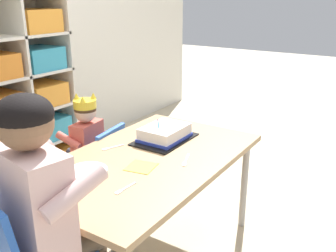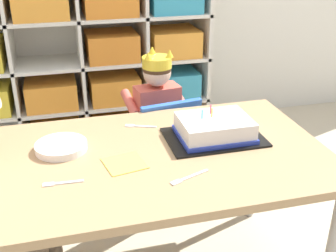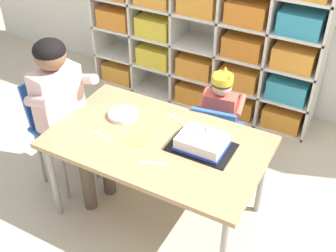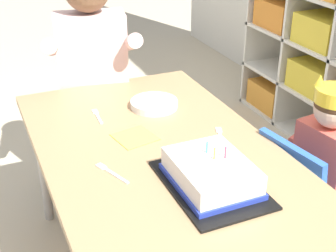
# 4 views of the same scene
# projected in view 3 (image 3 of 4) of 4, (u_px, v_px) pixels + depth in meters

# --- Properties ---
(ground) EXTENTS (16.00, 16.00, 0.00)m
(ground) POSITION_uv_depth(u_px,v_px,m) (159.00, 211.00, 2.86)
(ground) COLOR beige
(storage_cubby_shelf) EXTENTS (2.00, 0.37, 1.39)m
(storage_cubby_shelf) POSITION_uv_depth(u_px,v_px,m) (204.00, 31.00, 3.53)
(storage_cubby_shelf) COLOR silver
(storage_cubby_shelf) RESTS_ON ground
(activity_table) EXTENTS (1.26, 0.75, 0.60)m
(activity_table) POSITION_uv_depth(u_px,v_px,m) (157.00, 147.00, 2.53)
(activity_table) COLOR #A37F56
(activity_table) RESTS_ON ground
(classroom_chair_blue) EXTENTS (0.36, 0.38, 0.62)m
(classroom_chair_blue) POSITION_uv_depth(u_px,v_px,m) (216.00, 133.00, 2.93)
(classroom_chair_blue) COLOR blue
(classroom_chair_blue) RESTS_ON ground
(child_with_crown) EXTENTS (0.32, 0.32, 0.82)m
(child_with_crown) POSITION_uv_depth(u_px,v_px,m) (221.00, 108.00, 2.93)
(child_with_crown) COLOR #D15647
(child_with_crown) RESTS_ON ground
(classroom_chair_adult_side) EXTENTS (0.39, 0.39, 0.78)m
(classroom_chair_adult_side) POSITION_uv_depth(u_px,v_px,m) (57.00, 122.00, 2.84)
(classroom_chair_adult_side) COLOR #1E4CA8
(classroom_chair_adult_side) RESTS_ON ground
(adult_helper_seated) EXTENTS (0.46, 0.44, 1.09)m
(adult_helper_seated) POSITION_uv_depth(u_px,v_px,m) (65.00, 103.00, 2.66)
(adult_helper_seated) COLOR beige
(adult_helper_seated) RESTS_ON ground
(birthday_cake_on_tray) EXTENTS (0.36, 0.25, 0.12)m
(birthday_cake_on_tray) POSITION_uv_depth(u_px,v_px,m) (202.00, 143.00, 2.42)
(birthday_cake_on_tray) COLOR black
(birthday_cake_on_tray) RESTS_ON activity_table
(paper_plate_stack) EXTENTS (0.18, 0.18, 0.03)m
(paper_plate_stack) POSITION_uv_depth(u_px,v_px,m) (123.00, 114.00, 2.68)
(paper_plate_stack) COLOR white
(paper_plate_stack) RESTS_ON activity_table
(paper_napkin_square) EXTENTS (0.15, 0.15, 0.00)m
(paper_napkin_square) POSITION_uv_depth(u_px,v_px,m) (138.00, 139.00, 2.50)
(paper_napkin_square) COLOR #F4DB4C
(paper_napkin_square) RESTS_ON activity_table
(fork_near_child_seat) EXTENTS (0.12, 0.06, 0.00)m
(fork_near_child_seat) POSITION_uv_depth(u_px,v_px,m) (176.00, 119.00, 2.66)
(fork_near_child_seat) COLOR white
(fork_near_child_seat) RESTS_ON activity_table
(fork_scattered_mid_table) EXTENTS (0.14, 0.07, 0.00)m
(fork_scattered_mid_table) POSITION_uv_depth(u_px,v_px,m) (152.00, 163.00, 2.33)
(fork_scattered_mid_table) COLOR white
(fork_scattered_mid_table) RESTS_ON activity_table
(fork_at_table_front_edge) EXTENTS (0.13, 0.02, 0.00)m
(fork_at_table_front_edge) POSITION_uv_depth(u_px,v_px,m) (100.00, 135.00, 2.53)
(fork_at_table_front_edge) COLOR white
(fork_at_table_front_edge) RESTS_ON activity_table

